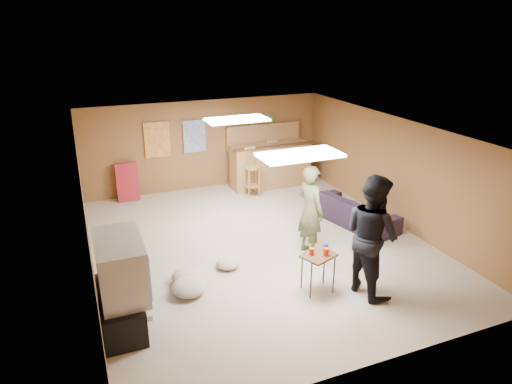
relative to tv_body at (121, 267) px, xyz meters
name	(u,v)px	position (x,y,z in m)	size (l,w,h in m)	color
ground	(260,245)	(2.65, 1.50, -0.90)	(7.00, 7.00, 0.00)	tan
ceiling	(260,131)	(2.65, 1.50, 1.30)	(6.00, 7.00, 0.02)	silver
wall_back	(206,145)	(2.65, 5.00, 0.20)	(6.00, 0.02, 2.20)	brown
wall_front	(377,289)	(2.65, -2.00, 0.20)	(6.00, 0.02, 2.20)	brown
wall_left	(86,215)	(-0.35, 1.50, 0.20)	(0.02, 7.00, 2.20)	brown
wall_right	(395,171)	(5.65, 1.50, 0.20)	(0.02, 7.00, 2.20)	brown
tv_stand	(120,309)	(-0.07, 0.00, -0.65)	(0.55, 1.30, 0.50)	black
dvd_box	(137,311)	(0.15, 0.00, -0.75)	(0.35, 0.50, 0.08)	#B2B2B7
tv_body	(121,267)	(0.00, 0.00, 0.00)	(0.60, 1.10, 0.80)	#B2B2B7
tv_screen	(144,262)	(0.31, 0.00, 0.00)	(0.02, 0.95, 0.65)	navy
bar_counter	(270,165)	(4.15, 4.45, -0.35)	(2.00, 0.60, 1.10)	olive
bar_lip	(274,147)	(4.15, 4.20, 0.20)	(2.10, 0.12, 0.05)	#3D2313
bar_shelf	(263,125)	(4.15, 4.90, 0.60)	(2.00, 0.18, 0.05)	olive
bar_backing	(263,136)	(4.15, 4.92, 0.30)	(2.00, 0.14, 0.60)	olive
poster_left	(157,140)	(1.45, 4.96, 0.45)	(0.60, 0.03, 0.85)	#BF3F26
poster_right	(194,136)	(2.35, 4.96, 0.45)	(0.55, 0.03, 0.80)	#334C99
folding_chair_stack	(127,182)	(0.65, 4.80, -0.45)	(0.50, 0.14, 0.90)	maroon
ceiling_panel_front	(300,155)	(2.65, 0.00, 1.27)	(1.20, 0.60, 0.04)	white
ceiling_panel_back	(237,120)	(2.65, 2.70, 1.27)	(1.20, 0.60, 0.04)	white
person_olive	(311,211)	(3.36, 0.88, -0.07)	(0.61, 0.40, 1.66)	brown
person_black	(372,235)	(3.62, -0.56, 0.06)	(0.93, 0.73, 1.92)	black
sofa	(354,211)	(4.85, 1.67, -0.62)	(1.93, 0.75, 0.56)	black
tray_table	(318,273)	(2.88, -0.28, -0.58)	(0.49, 0.39, 0.64)	#3D2313
cup_red_near	(312,252)	(2.78, -0.24, -0.21)	(0.08, 0.08, 0.11)	red
cup_red_far	(326,252)	(2.97, -0.34, -0.20)	(0.09, 0.09, 0.12)	red
cup_blue	(326,247)	(3.05, -0.20, -0.21)	(0.08, 0.08, 0.11)	navy
bar_stool_left	(252,175)	(3.46, 3.95, -0.36)	(0.34, 0.34, 1.08)	olive
bar_stool_right	(274,163)	(4.21, 4.31, -0.27)	(0.40, 0.40, 1.26)	olive
cushion_near_tv	(188,276)	(1.05, 0.71, -0.79)	(0.51, 0.51, 0.23)	tan
cushion_mid	(228,263)	(1.81, 0.91, -0.81)	(0.40, 0.40, 0.18)	tan
cushion_far	(189,287)	(0.99, 0.38, -0.78)	(0.54, 0.54, 0.24)	tan
bottle_row	(251,120)	(3.81, 4.88, 0.75)	(1.20, 0.08, 0.26)	#3F7233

